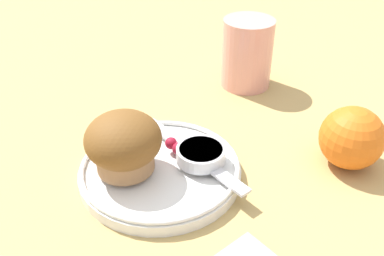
{
  "coord_description": "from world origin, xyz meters",
  "views": [
    {
      "loc": [
        0.31,
        -0.25,
        0.33
      ],
      "look_at": [
        -0.01,
        0.01,
        0.06
      ],
      "focal_mm": 40.0,
      "sensor_mm": 36.0,
      "label": 1
    }
  ],
  "objects_px": {
    "muffin": "(124,143)",
    "butter_knife": "(192,153)",
    "orange_fruit": "(352,138)",
    "juice_glass": "(247,53)"
  },
  "relations": [
    {
      "from": "juice_glass",
      "to": "orange_fruit",
      "type": "bearing_deg",
      "value": -13.6
    },
    {
      "from": "orange_fruit",
      "to": "juice_glass",
      "type": "relative_size",
      "value": 0.71
    },
    {
      "from": "butter_knife",
      "to": "orange_fruit",
      "type": "relative_size",
      "value": 2.37
    },
    {
      "from": "muffin",
      "to": "butter_knife",
      "type": "bearing_deg",
      "value": 67.26
    },
    {
      "from": "butter_knife",
      "to": "orange_fruit",
      "type": "xyz_separation_m",
      "value": [
        0.12,
        0.15,
        0.02
      ]
    },
    {
      "from": "butter_knife",
      "to": "orange_fruit",
      "type": "distance_m",
      "value": 0.19
    },
    {
      "from": "butter_knife",
      "to": "orange_fruit",
      "type": "bearing_deg",
      "value": 53.18
    },
    {
      "from": "butter_knife",
      "to": "juice_glass",
      "type": "height_order",
      "value": "juice_glass"
    },
    {
      "from": "muffin",
      "to": "orange_fruit",
      "type": "relative_size",
      "value": 1.12
    },
    {
      "from": "muffin",
      "to": "butter_knife",
      "type": "xyz_separation_m",
      "value": [
        0.03,
        0.07,
        -0.03
      ]
    }
  ]
}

